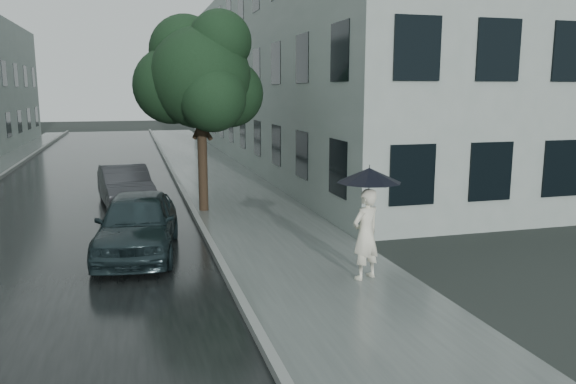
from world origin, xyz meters
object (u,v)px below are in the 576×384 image
object	(u,v)px
pedestrian	(366,234)
car_far	(125,186)
street_tree	(200,76)
car_near	(138,223)
lamp_post	(197,117)

from	to	relation	value
pedestrian	car_far	size ratio (longest dim) A/B	0.45
street_tree	car_far	world-z (taller)	street_tree
street_tree	car_near	distance (m)	5.88
pedestrian	street_tree	xyz separation A→B (m)	(-2.22, 7.34, 3.14)
lamp_post	car_far	size ratio (longest dim) A/B	1.20
street_tree	car_near	world-z (taller)	street_tree
street_tree	car_far	size ratio (longest dim) A/B	1.51
car_near	street_tree	bearing A→B (deg)	72.48
pedestrian	street_tree	world-z (taller)	street_tree
pedestrian	car_far	world-z (taller)	pedestrian
street_tree	lamp_post	bearing A→B (deg)	85.59
street_tree	car_far	bearing A→B (deg)	154.12
street_tree	lamp_post	distance (m)	3.36
pedestrian	street_tree	size ratio (longest dim) A/B	0.30
pedestrian	lamp_post	distance (m)	10.77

